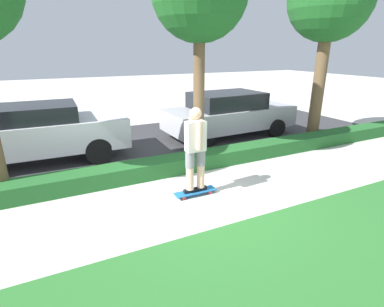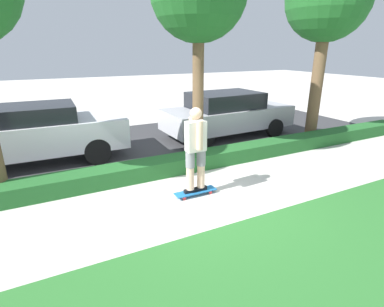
% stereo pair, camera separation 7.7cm
% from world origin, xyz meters
% --- Properties ---
extents(ground_plane, '(60.00, 60.00, 0.00)m').
position_xyz_m(ground_plane, '(0.00, 0.00, 0.00)').
color(ground_plane, beige).
extents(grass_lawn_strip, '(17.16, 4.00, 0.01)m').
position_xyz_m(grass_lawn_strip, '(0.00, -3.00, 0.01)').
color(grass_lawn_strip, '#2D702D').
rests_on(grass_lawn_strip, ground_plane).
extents(street_asphalt, '(17.16, 5.00, 0.01)m').
position_xyz_m(street_asphalt, '(0.00, 4.20, 0.00)').
color(street_asphalt, '#38383A').
rests_on(street_asphalt, ground_plane).
extents(hedge_row, '(17.16, 0.60, 0.38)m').
position_xyz_m(hedge_row, '(0.00, 1.60, 0.19)').
color(hedge_row, '#236028').
rests_on(hedge_row, ground_plane).
extents(skateboard, '(0.89, 0.24, 0.09)m').
position_xyz_m(skateboard, '(-0.16, 0.25, 0.07)').
color(skateboard, '#1E6BAD').
rests_on(skateboard, ground_plane).
extents(skater_person, '(0.51, 0.45, 1.74)m').
position_xyz_m(skater_person, '(-0.16, 0.25, 1.02)').
color(skater_person, black).
rests_on(skater_person, skateboard).
extents(tree_far, '(2.42, 2.42, 5.46)m').
position_xyz_m(tree_far, '(5.08, 2.10, 4.17)').
color(tree_far, brown).
rests_on(tree_far, ground_plane).
extents(parked_car_front, '(4.64, 1.81, 1.53)m').
position_xyz_m(parked_car_front, '(-3.06, 3.80, 0.83)').
color(parked_car_front, silver).
rests_on(parked_car_front, ground_plane).
extents(parked_car_middle, '(4.52, 1.98, 1.50)m').
position_xyz_m(parked_car_middle, '(2.91, 3.81, 0.78)').
color(parked_car_middle, '#B7B7BC').
rests_on(parked_car_middle, ground_plane).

